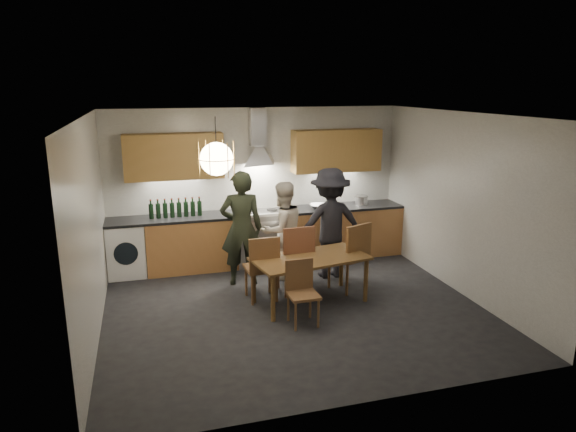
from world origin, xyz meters
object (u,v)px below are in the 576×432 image
object	(u,v)px
mixing_bowl	(318,206)
chair_front	(301,287)
person_mid	(282,230)
person_left	(242,228)
dining_table	(310,262)
person_right	(330,223)
chair_back_left	(263,264)
stock_pot	(361,200)
wine_bottles	(176,208)

from	to	relation	value
mixing_bowl	chair_front	bearing A→B (deg)	-113.81
chair_front	mixing_bowl	size ratio (longest dim) A/B	2.69
person_mid	mixing_bowl	size ratio (longest dim) A/B	5.04
chair_front	person_left	bearing A→B (deg)	105.61
chair_front	person_left	xyz separation A→B (m)	(-0.47, 1.51, 0.41)
dining_table	person_right	xyz separation A→B (m)	(0.62, 0.90, 0.28)
person_left	chair_back_left	bearing A→B (deg)	108.40
stock_pot	mixing_bowl	bearing A→B (deg)	-176.09
dining_table	chair_front	size ratio (longest dim) A/B	2.06
person_right	stock_pot	xyz separation A→B (m)	(0.93, 0.91, 0.11)
chair_front	wine_bottles	xyz separation A→B (m)	(-1.37, 2.38, 0.58)
chair_back_left	person_right	distance (m)	1.46
chair_back_left	person_left	distance (m)	0.83
chair_front	person_mid	xyz separation A→B (m)	(0.19, 1.60, 0.30)
person_mid	person_right	distance (m)	0.75
chair_back_left	person_left	xyz separation A→B (m)	(-0.15, 0.75, 0.33)
person_right	stock_pot	bearing A→B (deg)	-134.92
person_right	chair_front	bearing A→B (deg)	58.60
person_mid	person_right	world-z (taller)	person_right
chair_front	person_right	size ratio (longest dim) A/B	0.47
chair_back_left	chair_front	distance (m)	0.84
wine_bottles	dining_table	bearing A→B (deg)	-47.36
chair_back_left	stock_pot	size ratio (longest dim) A/B	4.33
chair_front	stock_pot	world-z (taller)	stock_pot
person_left	person_right	size ratio (longest dim) A/B	1.01
mixing_bowl	person_mid	bearing A→B (deg)	-139.60
chair_front	stock_pot	size ratio (longest dim) A/B	3.69
person_mid	wine_bottles	xyz separation A→B (m)	(-1.56, 0.78, 0.29)
person_mid	wine_bottles	bearing A→B (deg)	-46.18
dining_table	chair_front	distance (m)	0.64
chair_front	person_left	world-z (taller)	person_left
person_left	wine_bottles	distance (m)	1.26
chair_back_left	chair_front	bearing A→B (deg)	110.07
dining_table	chair_front	xyz separation A→B (m)	(-0.30, -0.56, -0.12)
stock_pot	person_right	bearing A→B (deg)	-135.67
person_left	stock_pot	bearing A→B (deg)	-152.59
person_left	stock_pot	world-z (taller)	person_left
person_right	mixing_bowl	size ratio (longest dim) A/B	5.69
mixing_bowl	wine_bottles	xyz separation A→B (m)	(-2.39, 0.07, 0.12)
chair_front	stock_pot	distance (m)	3.04
wine_bottles	chair_front	bearing A→B (deg)	-59.96
person_left	stock_pot	xyz separation A→B (m)	(2.32, 0.85, 0.10)
person_left	person_mid	xyz separation A→B (m)	(0.66, 0.09, -0.11)
dining_table	person_right	size ratio (longest dim) A/B	0.97
person_mid	person_right	size ratio (longest dim) A/B	0.89
wine_bottles	mixing_bowl	bearing A→B (deg)	-1.61
chair_front	wine_bottles	size ratio (longest dim) A/B	0.98
mixing_bowl	stock_pot	world-z (taller)	stock_pot
person_left	person_mid	bearing A→B (deg)	-165.06
person_left	chair_front	bearing A→B (deg)	114.49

